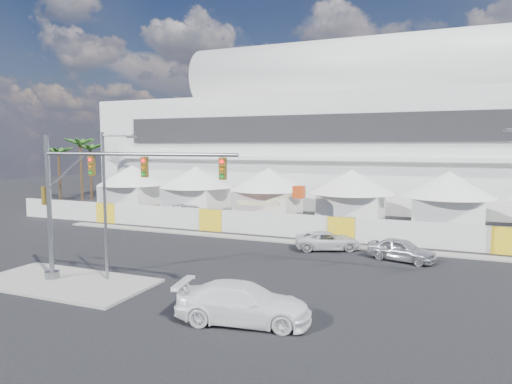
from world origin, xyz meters
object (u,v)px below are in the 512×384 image
at_px(sedan_silver, 401,250).
at_px(streetlight_median, 108,196).
at_px(pickup_curb, 328,241).
at_px(lot_car_c, 193,213).
at_px(traffic_mast, 83,201).
at_px(pickup_near, 243,303).
at_px(boom_lift, 252,215).

relative_size(sedan_silver, streetlight_median, 0.54).
xyz_separation_m(sedan_silver, pickup_curb, (-5.40, 1.41, -0.09)).
xyz_separation_m(lot_car_c, traffic_mast, (6.23, -22.38, 4.06)).
relative_size(sedan_silver, lot_car_c, 0.92).
bearing_deg(lot_car_c, pickup_near, -124.76).
bearing_deg(pickup_curb, lot_car_c, 38.53).
bearing_deg(traffic_mast, lot_car_c, 105.56).
height_order(sedan_silver, streetlight_median, streetlight_median).
bearing_deg(lot_car_c, streetlight_median, -141.16).
height_order(sedan_silver, pickup_curb, sedan_silver).
bearing_deg(streetlight_median, traffic_mast, -127.25).
height_order(lot_car_c, streetlight_median, streetlight_median).
height_order(pickup_near, boom_lift, boom_lift).
distance_m(pickup_curb, pickup_near, 15.36).
bearing_deg(sedan_silver, traffic_mast, 145.05).
relative_size(pickup_curb, streetlight_median, 0.59).
bearing_deg(sedan_silver, pickup_near, 175.19).
relative_size(lot_car_c, boom_lift, 0.61).
height_order(sedan_silver, pickup_near, pickup_near).
bearing_deg(pickup_near, streetlight_median, 64.62).
bearing_deg(boom_lift, pickup_near, -70.78).
distance_m(sedan_silver, traffic_mast, 20.50).
relative_size(traffic_mast, boom_lift, 1.53).
bearing_deg(pickup_curb, traffic_mast, 118.90).
bearing_deg(boom_lift, lot_car_c, 167.59).
bearing_deg(traffic_mast, pickup_near, -8.10).
height_order(traffic_mast, boom_lift, traffic_mast).
bearing_deg(boom_lift, streetlight_median, -93.74).
xyz_separation_m(sedan_silver, lot_car_c, (-21.99, 9.89, -0.05)).
relative_size(pickup_near, traffic_mast, 0.49).
xyz_separation_m(sedan_silver, boom_lift, (-14.61, 8.64, 0.32)).
height_order(pickup_curb, streetlight_median, streetlight_median).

